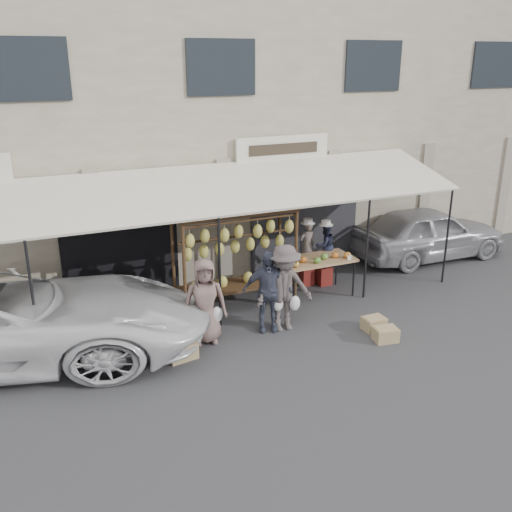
{
  "coord_description": "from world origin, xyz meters",
  "views": [
    {
      "loc": [
        -4.67,
        -8.82,
        5.26
      ],
      "look_at": [
        -0.09,
        1.4,
        1.3
      ],
      "focal_mm": 40.0,
      "sensor_mm": 36.0,
      "label": 1
    }
  ],
  "objects": [
    {
      "name": "crate_near_a",
      "position": [
        1.68,
        -0.79,
        0.14
      ],
      "size": [
        0.5,
        0.42,
        0.27
      ],
      "primitive_type": "cube",
      "rotation": [
        0.0,
        0.0,
        -0.17
      ],
      "color": "tan",
      "rests_on": "ground_plane"
    },
    {
      "name": "sedan",
      "position": [
        5.61,
        2.72,
        0.72
      ],
      "size": [
        4.28,
        1.82,
        1.44
      ],
      "primitive_type": "imported",
      "rotation": [
        0.0,
        0.0,
        1.54
      ],
      "color": "#99999E",
      "rests_on": "ground_plane"
    },
    {
      "name": "awning",
      "position": [
        0.01,
        2.28,
        2.57
      ],
      "size": [
        10.0,
        2.35,
        2.92
      ],
      "color": "silver",
      "rests_on": "ground_plane"
    },
    {
      "name": "customer_left",
      "position": [
        -1.51,
        0.62,
        0.84
      ],
      "size": [
        0.92,
        0.7,
        1.68
      ],
      "primitive_type": "imported",
      "rotation": [
        0.0,
        0.0,
        -0.22
      ],
      "color": "#6E5651",
      "rests_on": "ground_plane"
    },
    {
      "name": "stool_left",
      "position": [
        1.67,
        2.37,
        0.21
      ],
      "size": [
        0.34,
        0.34,
        0.42
      ],
      "primitive_type": "cube",
      "rotation": [
        0.0,
        0.0,
        0.15
      ],
      "color": "maroon",
      "rests_on": "ground_plane"
    },
    {
      "name": "vendor_right",
      "position": [
        2.07,
        2.22,
        0.99
      ],
      "size": [
        0.57,
        0.47,
        1.08
      ],
      "primitive_type": "imported",
      "rotation": [
        0.0,
        0.0,
        3.27
      ],
      "color": "#1C2035",
      "rests_on": "stool_right"
    },
    {
      "name": "customer_right",
      "position": [
        0.1,
        0.46,
        0.9
      ],
      "size": [
        1.23,
        0.79,
        1.79
      ],
      "primitive_type": "imported",
      "rotation": [
        0.0,
        0.0,
        -0.11
      ],
      "color": "#4E4544",
      "rests_on": "ground_plane"
    },
    {
      "name": "stool_right",
      "position": [
        2.07,
        2.22,
        0.23
      ],
      "size": [
        0.36,
        0.36,
        0.45
      ],
      "primitive_type": "cube",
      "rotation": [
        0.0,
        0.0,
        0.14
      ],
      "color": "maroon",
      "rests_on": "ground_plane"
    },
    {
      "name": "crate_near_b",
      "position": [
        1.76,
        -0.31,
        0.13
      ],
      "size": [
        0.45,
        0.34,
        0.27
      ],
      "primitive_type": "cube",
      "rotation": [
        0.0,
        0.0,
        0.01
      ],
      "color": "tan",
      "rests_on": "ground_plane"
    },
    {
      "name": "shophouse",
      "position": [
        -0.0,
        6.5,
        3.65
      ],
      "size": [
        24.0,
        6.15,
        7.3
      ],
      "color": "#B9A893",
      "rests_on": "ground_plane"
    },
    {
      "name": "ground_plane",
      "position": [
        0.0,
        0.0,
        0.0
      ],
      "size": [
        90.0,
        90.0,
        0.0
      ],
      "primitive_type": "plane",
      "color": "#2D2D30"
    },
    {
      "name": "vendor_left",
      "position": [
        1.67,
        2.37,
        1.0
      ],
      "size": [
        0.44,
        0.3,
        1.16
      ],
      "primitive_type": "imported",
      "rotation": [
        0.0,
        0.0,
        3.19
      ],
      "color": "#685C56",
      "rests_on": "stool_left"
    },
    {
      "name": "crate_far",
      "position": [
        -2.14,
        0.19,
        0.16
      ],
      "size": [
        0.6,
        0.49,
        0.32
      ],
      "primitive_type": "cube",
      "rotation": [
        0.0,
        0.0,
        0.17
      ],
      "color": "tan",
      "rests_on": "ground_plane"
    },
    {
      "name": "banana_rack",
      "position": [
        -0.4,
        1.75,
        1.56
      ],
      "size": [
        2.6,
        0.9,
        2.24
      ],
      "color": "black",
      "rests_on": "ground_plane"
    },
    {
      "name": "produce_table",
      "position": [
        1.55,
        1.66,
        0.87
      ],
      "size": [
        1.7,
        0.9,
        1.04
      ],
      "color": "#9F8053",
      "rests_on": "ground_plane"
    },
    {
      "name": "customer_mid",
      "position": [
        -0.21,
        0.59,
        0.84
      ],
      "size": [
        1.06,
        0.7,
        1.68
      ],
      "primitive_type": "imported",
      "rotation": [
        0.0,
        0.0,
        -0.32
      ],
      "color": "#3D4256",
      "rests_on": "ground_plane"
    }
  ]
}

